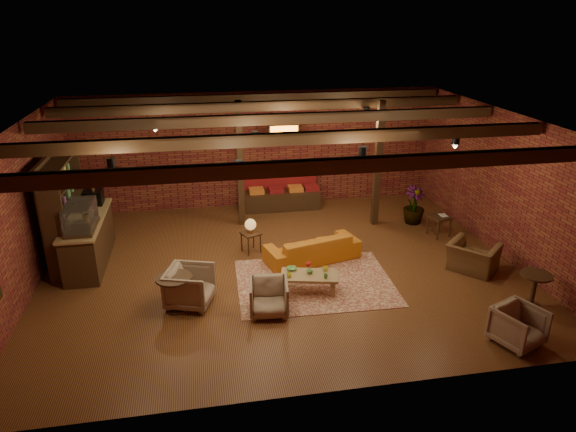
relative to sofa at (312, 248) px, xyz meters
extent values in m
plane|color=#3D1A0F|center=(-0.74, -0.23, -0.30)|extent=(10.00, 10.00, 0.00)
cube|color=black|center=(-0.74, -0.23, 2.90)|extent=(10.00, 8.00, 0.02)
cube|color=maroon|center=(-0.74, 3.77, 1.30)|extent=(10.00, 0.02, 3.20)
cube|color=maroon|center=(-0.74, -4.23, 1.30)|extent=(10.00, 0.02, 3.20)
cube|color=maroon|center=(-5.74, -0.23, 1.30)|extent=(0.02, 8.00, 3.20)
cube|color=maroon|center=(4.26, -0.23, 1.30)|extent=(0.02, 8.00, 3.20)
cylinder|color=black|center=(-0.74, 1.37, 2.55)|extent=(9.60, 0.12, 0.12)
cube|color=#311E10|center=(-1.34, 2.37, 1.30)|extent=(0.16, 0.16, 3.20)
cube|color=#311E10|center=(2.06, 1.77, 1.30)|extent=(0.16, 0.16, 3.20)
imported|color=#337F33|center=(-4.74, 0.97, 0.92)|extent=(0.35, 0.39, 0.30)
cube|color=orange|center=(-0.14, 2.87, 2.05)|extent=(0.86, 0.06, 0.30)
cube|color=maroon|center=(-0.17, -1.01, -0.30)|extent=(3.22, 2.50, 0.01)
imported|color=#B46219|center=(0.00, 0.00, 0.00)|extent=(2.22, 1.32, 0.61)
cube|color=olive|center=(-0.36, -1.35, 0.05)|extent=(1.21, 0.79, 0.05)
cube|color=olive|center=(-0.85, -1.43, -0.14)|extent=(0.07, 0.07, 0.33)
cube|color=olive|center=(0.05, -1.64, -0.14)|extent=(0.07, 0.07, 0.33)
cube|color=olive|center=(-0.77, -1.05, -0.14)|extent=(0.07, 0.07, 0.33)
cube|color=olive|center=(0.14, -1.26, -0.14)|extent=(0.07, 0.07, 0.33)
imported|color=yellow|center=(-0.78, -1.39, 0.12)|extent=(0.13, 0.13, 0.09)
imported|color=#599A46|center=(-0.08, -1.55, 0.12)|extent=(0.11, 0.11, 0.08)
imported|color=yellow|center=(-0.01, -1.24, 0.12)|extent=(0.13, 0.13, 0.09)
imported|color=#599A46|center=(-0.67, -1.09, 0.10)|extent=(0.23, 0.23, 0.05)
imported|color=#599A46|center=(-0.35, -1.30, 0.13)|extent=(0.12, 0.12, 0.11)
sphere|color=red|center=(-0.35, -1.30, 0.28)|extent=(0.10, 0.10, 0.10)
cube|color=#311E10|center=(-1.29, 0.65, 0.16)|extent=(0.51, 0.51, 0.04)
cylinder|color=#311E10|center=(-1.29, 0.65, -0.08)|extent=(0.03, 0.03, 0.45)
cylinder|color=#A66937|center=(-1.29, 0.65, 0.19)|extent=(0.13, 0.13, 0.02)
cylinder|color=#A66937|center=(-1.29, 0.65, 0.25)|extent=(0.04, 0.04, 0.19)
sphere|color=gold|center=(-1.29, 0.65, 0.38)|extent=(0.26, 0.26, 0.26)
cylinder|color=#311E10|center=(-2.94, -1.57, 0.37)|extent=(0.67, 0.67, 0.04)
cylinder|color=#311E10|center=(-2.94, -1.57, 0.04)|extent=(0.09, 0.09, 0.65)
cylinder|color=#311E10|center=(-2.94, -1.57, -0.29)|extent=(0.40, 0.40, 0.04)
imported|color=#B4A48C|center=(-2.67, -1.40, 0.11)|extent=(0.96, 0.99, 0.83)
imported|color=#B4A48C|center=(-1.25, -1.96, 0.05)|extent=(0.77, 0.73, 0.71)
imported|color=brown|center=(3.27, -1.08, 0.12)|extent=(1.11, 1.13, 0.84)
cube|color=#311E10|center=(3.37, 0.75, 0.19)|extent=(0.58, 0.58, 0.04)
cylinder|color=#311E10|center=(3.37, 0.75, -0.07)|extent=(0.04, 0.04, 0.48)
imported|color=#311E10|center=(3.37, 0.75, 0.23)|extent=(0.23, 0.27, 0.02)
cylinder|color=#311E10|center=(3.66, -2.60, 0.35)|extent=(0.57, 0.57, 0.04)
cylinder|color=#311E10|center=(3.66, -2.60, 0.03)|extent=(0.09, 0.09, 0.63)
cylinder|color=#311E10|center=(3.66, -2.60, -0.29)|extent=(0.34, 0.34, 0.04)
imported|color=#B4A48C|center=(2.69, -3.63, 0.06)|extent=(0.92, 0.89, 0.73)
imported|color=#4C7F4C|center=(3.08, 1.64, 1.18)|extent=(2.11, 2.11, 2.96)
camera|label=1|loc=(-2.35, -10.04, 4.90)|focal=32.00mm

